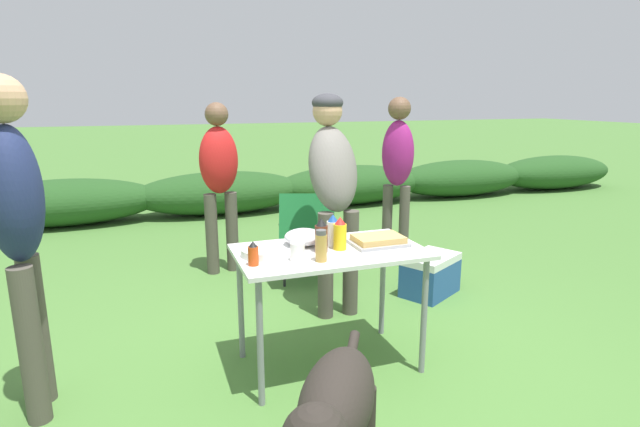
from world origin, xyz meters
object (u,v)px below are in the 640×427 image
Objects in this scene: standing_person_in_gray_fleece at (219,173)px; spice_jar at (321,246)px; paper_cup_stack at (298,252)px; camp_chair_green_behind_table at (307,232)px; mustard_bottle at (340,234)px; cooler_box at (430,275)px; plate_stack at (263,252)px; mixing_bowl at (304,237)px; hot_sauce_bottle at (253,254)px; standing_person_in_red_jacket at (398,163)px; food_tray at (378,240)px; bbq_sauce_bottle at (321,236)px; mayo_bottle at (333,231)px; standing_person_in_dark_puffer at (333,178)px; standing_person_in_olive_jacket at (17,218)px; folding_table at (330,262)px; dog at (334,416)px.

spice_jar is at bearing -92.34° from standing_person_in_gray_fleece.
paper_cup_stack is 0.12× the size of camp_chair_green_behind_table.
paper_cup_stack is 0.51× the size of mustard_bottle.
standing_person_in_gray_fleece is 2.74× the size of cooler_box.
plate_stack is 0.32m from mixing_bowl.
hot_sauce_bottle is 2.52m from standing_person_in_red_jacket.
food_tray is 0.45m from mixing_bowl.
camp_chair_green_behind_table is (0.71, 1.35, -0.29)m from plate_stack.
hot_sauce_bottle is at bearing -166.78° from bbq_sauce_bottle.
mayo_bottle is 0.79m from standing_person_in_dark_puffer.
standing_person_in_dark_puffer is (0.00, 0.77, 0.26)m from food_tray.
standing_person_in_olive_jacket is at bearing -108.14° from standing_person_in_red_jacket.
hot_sauce_bottle is at bearing -165.67° from folding_table.
paper_cup_stack is 0.13m from spice_jar.
food_tray reaches higher than cooler_box.
mixing_bowl is (-0.11, 0.15, 0.12)m from folding_table.
mayo_bottle is 2.03m from standing_person_in_red_jacket.
mayo_bottle reaches higher than paper_cup_stack.
bbq_sauce_bottle reaches higher than plate_stack.
mayo_bottle is at bearing 56.38° from spice_jar.
standing_person_in_olive_jacket is 2.04× the size of dog.
folding_table is 0.52m from hot_sauce_bottle.
standing_person_in_red_jacket is 1.03× the size of standing_person_in_gray_fleece.
standing_person_in_dark_puffer reaches higher than paper_cup_stack.
spice_jar is at bearing -136.54° from mustard_bottle.
mustard_bottle reaches higher than camp_chair_green_behind_table.
dog is (-0.36, -1.15, -0.33)m from bbq_sauce_bottle.
paper_cup_stack is 1.39m from standing_person_in_olive_jacket.
bbq_sauce_bottle is (-0.12, -0.01, 0.00)m from mustard_bottle.
bbq_sauce_bottle is 0.24× the size of dog.
camp_chair_green_behind_table is at bearing -74.00° from dog.
mustard_bottle reaches higher than mixing_bowl.
folding_table is at bearing 168.97° from mustard_bottle.
folding_table is 10.93× the size of paper_cup_stack.
standing_person_in_red_jacket is at bearing 44.42° from hot_sauce_bottle.
paper_cup_stack is 0.57× the size of spice_jar.
folding_table is at bearing -88.31° from standing_person_in_gray_fleece.
spice_jar is 0.11× the size of standing_person_in_dark_puffer.
mayo_bottle is 0.12× the size of standing_person_in_dark_puffer.
plate_stack reaches higher than folding_table.
standing_person_in_gray_fleece reaches higher than dog.
plate_stack is at bearing -3.80° from cooler_box.
mayo_bottle reaches higher than cooler_box.
bbq_sauce_bottle is at bearing -173.64° from mustard_bottle.
hot_sauce_bottle is at bearing 171.16° from spice_jar.
spice_jar is at bearing -101.45° from standing_person_in_olive_jacket.
plate_stack is at bearing -93.02° from standing_person_in_red_jacket.
bbq_sauce_bottle is at bearing -86.03° from standing_person_in_red_jacket.
hot_sauce_bottle is at bearing -160.41° from mayo_bottle.
folding_table is 0.18m from mustard_bottle.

